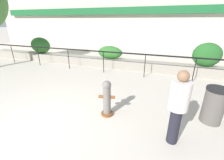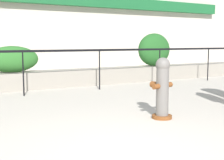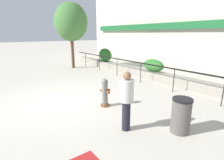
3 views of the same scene
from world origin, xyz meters
The scene contains 10 objects.
ground_plane centered at (0.00, 0.00, 0.00)m, with size 120.00×120.00×0.00m, color beige.
building_facade centered at (0.00, 11.98, 3.99)m, with size 30.00×1.36×8.00m.
planter_wall_low centered at (0.00, 6.00, 0.25)m, with size 18.00×0.70×0.50m, color gray.
fence_railing_segment centered at (0.00, 4.90, 1.02)m, with size 15.00×0.05×1.15m.
hedge_bush_0 centered at (-5.07, 6.00, 1.03)m, with size 1.53×0.70×1.05m, color #2D6B28.
hedge_bush_1 centered at (-0.03, 6.00, 0.87)m, with size 1.47×0.60×0.74m, color #2D6B28.
fire_hydrant centered at (1.55, 1.34, 0.55)m, with size 0.48×0.47×1.08m.
street_tree centered at (-6.41, 3.75, 3.56)m, with size 2.75×2.48×5.02m.
pedestrian centered at (3.34, 0.83, 0.99)m, with size 0.46×0.46×1.73m.
trash_bin centered at (4.35, 1.97, 0.51)m, with size 0.55×0.55×1.01m.
Camera 3 is at (6.73, -2.25, 2.71)m, focal length 28.00 mm.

